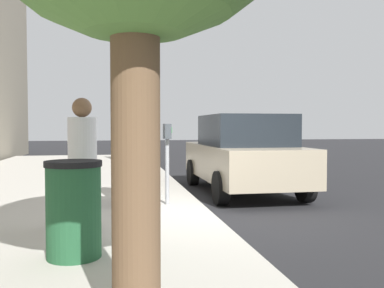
{
  "coord_description": "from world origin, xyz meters",
  "views": [
    {
      "loc": [
        -6.92,
        1.53,
        1.52
      ],
      "look_at": [
        0.99,
        0.08,
        1.18
      ],
      "focal_mm": 40.04,
      "sensor_mm": 36.0,
      "label": 1
    }
  ],
  "objects_px": {
    "pedestrian_at_meter": "(128,145)",
    "traffic_signal": "(133,96)",
    "trash_bin": "(74,209)",
    "pedestrian_bystander": "(82,152)",
    "parked_sedan_near": "(243,154)",
    "parking_meter": "(167,146)"
  },
  "relations": [
    {
      "from": "parked_sedan_near",
      "to": "parking_meter",
      "type": "bearing_deg",
      "value": 134.36
    },
    {
      "from": "pedestrian_bystander",
      "to": "parked_sedan_near",
      "type": "relative_size",
      "value": 0.4
    },
    {
      "from": "pedestrian_at_meter",
      "to": "pedestrian_bystander",
      "type": "xyz_separation_m",
      "value": [
        -1.57,
        0.66,
        -0.02
      ]
    },
    {
      "from": "parking_meter",
      "to": "traffic_signal",
      "type": "distance_m",
      "value": 7.84
    },
    {
      "from": "pedestrian_bystander",
      "to": "trash_bin",
      "type": "xyz_separation_m",
      "value": [
        -1.31,
        0.0,
        -0.52
      ]
    },
    {
      "from": "parking_meter",
      "to": "trash_bin",
      "type": "distance_m",
      "value": 3.18
    },
    {
      "from": "pedestrian_at_meter",
      "to": "parked_sedan_near",
      "type": "xyz_separation_m",
      "value": [
        1.89,
        -2.64,
        -0.3
      ]
    },
    {
      "from": "traffic_signal",
      "to": "parking_meter",
      "type": "bearing_deg",
      "value": -178.09
    },
    {
      "from": "parking_meter",
      "to": "pedestrian_at_meter",
      "type": "xyz_separation_m",
      "value": [
        0.04,
        0.67,
        0.03
      ]
    },
    {
      "from": "pedestrian_at_meter",
      "to": "traffic_signal",
      "type": "height_order",
      "value": "traffic_signal"
    },
    {
      "from": "pedestrian_bystander",
      "to": "parked_sedan_near",
      "type": "height_order",
      "value": "pedestrian_bystander"
    },
    {
      "from": "traffic_signal",
      "to": "trash_bin",
      "type": "bearing_deg",
      "value": 174.2
    },
    {
      "from": "pedestrian_at_meter",
      "to": "trash_bin",
      "type": "xyz_separation_m",
      "value": [
        -2.88,
        0.66,
        -0.54
      ]
    },
    {
      "from": "pedestrian_at_meter",
      "to": "trash_bin",
      "type": "distance_m",
      "value": 3.01
    },
    {
      "from": "pedestrian_bystander",
      "to": "traffic_signal",
      "type": "relative_size",
      "value": 0.48
    },
    {
      "from": "traffic_signal",
      "to": "trash_bin",
      "type": "distance_m",
      "value": 10.78
    },
    {
      "from": "pedestrian_bystander",
      "to": "traffic_signal",
      "type": "bearing_deg",
      "value": 27.62
    },
    {
      "from": "pedestrian_at_meter",
      "to": "parked_sedan_near",
      "type": "distance_m",
      "value": 3.26
    },
    {
      "from": "parking_meter",
      "to": "pedestrian_at_meter",
      "type": "bearing_deg",
      "value": 86.83
    },
    {
      "from": "traffic_signal",
      "to": "pedestrian_bystander",
      "type": "bearing_deg",
      "value": 173.38
    },
    {
      "from": "parking_meter",
      "to": "parked_sedan_near",
      "type": "bearing_deg",
      "value": -45.64
    },
    {
      "from": "parking_meter",
      "to": "parked_sedan_near",
      "type": "xyz_separation_m",
      "value": [
        1.92,
        -1.97,
        -0.27
      ]
    }
  ]
}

